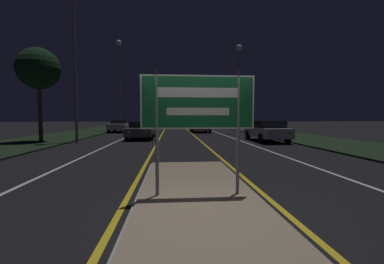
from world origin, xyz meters
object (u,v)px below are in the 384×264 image
at_px(car_approaching_0, 142,129).
at_px(car_approaching_1, 120,125).
at_px(streetlight_left_far, 119,70).
at_px(car_receding_1, 200,126).
at_px(car_receding_0, 267,130).
at_px(streetlight_left_near, 74,34).
at_px(streetlight_right_near, 239,73).
at_px(highway_sign, 198,107).

relative_size(car_approaching_0, car_approaching_1, 1.05).
xyz_separation_m(streetlight_left_far, car_approaching_0, (3.61, -10.39, -6.29)).
distance_m(car_receding_1, car_approaching_0, 9.24).
bearing_deg(car_receding_0, car_approaching_1, 136.45).
xyz_separation_m(streetlight_left_near, streetlight_right_near, (12.77, 8.75, -0.71)).
distance_m(streetlight_left_far, car_approaching_0, 12.67).
bearing_deg(car_approaching_0, streetlight_right_near, 33.50).
height_order(streetlight_right_near, car_receding_1, streetlight_right_near).
xyz_separation_m(streetlight_right_near, car_receding_0, (-0.35, -8.74, -5.32)).
xyz_separation_m(car_receding_0, car_receding_1, (-3.37, 10.36, -0.04)).
bearing_deg(highway_sign, car_approaching_0, 100.90).
bearing_deg(car_approaching_0, car_approaching_1, 110.94).
xyz_separation_m(car_approaching_0, car_approaching_1, (-3.28, 8.57, 0.02)).
height_order(highway_sign, streetlight_left_near, streetlight_left_near).
height_order(highway_sign, car_approaching_1, highway_sign).
xyz_separation_m(streetlight_left_near, car_receding_1, (9.04, 10.36, -6.07)).
bearing_deg(streetlight_left_far, car_approaching_0, -70.85).
bearing_deg(streetlight_left_far, car_approaching_1, -79.78).
xyz_separation_m(highway_sign, car_receding_0, (5.88, 11.68, -1.12)).
height_order(car_receding_0, car_approaching_1, car_receding_0).
relative_size(streetlight_left_near, car_receding_1, 2.12).
distance_m(streetlight_left_near, streetlight_right_near, 15.49).
relative_size(streetlight_left_near, car_receding_0, 2.15).
height_order(streetlight_left_far, car_receding_1, streetlight_left_far).
height_order(streetlight_left_far, car_approaching_0, streetlight_left_far).
relative_size(streetlight_right_near, car_approaching_0, 1.85).
bearing_deg(car_receding_0, streetlight_left_near, -179.99).
distance_m(streetlight_right_near, car_receding_1, 6.73).
distance_m(highway_sign, streetlight_left_near, 14.25).
relative_size(streetlight_right_near, car_approaching_1, 1.95).
bearing_deg(streetlight_right_near, car_approaching_1, 168.03).
height_order(streetlight_left_near, car_receding_0, streetlight_left_near).
distance_m(streetlight_left_near, car_approaching_0, 7.67).
distance_m(streetlight_left_near, car_receding_0, 13.80).
height_order(highway_sign, streetlight_right_near, streetlight_right_near).
height_order(streetlight_left_far, car_approaching_1, streetlight_left_far).
xyz_separation_m(streetlight_right_near, car_approaching_0, (-9.01, -5.97, -5.37)).
relative_size(streetlight_left_near, streetlight_left_far, 0.96).
distance_m(car_receding_0, car_approaching_0, 9.10).
bearing_deg(streetlight_left_near, car_approaching_0, 36.54).
distance_m(car_receding_0, car_approaching_1, 16.48).
height_order(highway_sign, car_receding_1, highway_sign).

